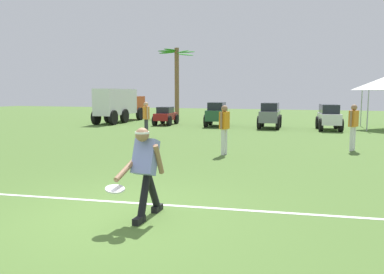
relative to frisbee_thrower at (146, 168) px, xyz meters
name	(u,v)px	position (x,y,z in m)	size (l,w,h in m)	color
ground_plane	(116,216)	(-0.51, -0.06, -0.80)	(80.00, 80.00, 0.00)	#4C6E2F
field_line_paint	(137,203)	(-0.51, 0.68, -0.80)	(21.12, 0.09, 0.01)	white
frisbee_thrower	(146,168)	(0.00, 0.00, 0.00)	(0.48, 1.08, 1.43)	black
frisbee_in_flight	(115,189)	(-0.22, -0.55, -0.21)	(0.39, 0.39, 0.07)	white
teammate_near_sideline	(146,116)	(-4.55, 9.49, 0.14)	(0.39, 0.41, 1.56)	#33333D
teammate_midfield	(353,123)	(3.60, 8.45, 0.14)	(0.34, 0.47, 1.56)	silver
teammate_deep	(224,125)	(-0.31, 6.28, 0.14)	(0.28, 0.49, 1.56)	silver
parked_car_slot_a	(166,116)	(-6.38, 16.03, -0.24)	(1.26, 2.27, 1.10)	maroon
parked_car_slot_b	(217,114)	(-3.17, 16.06, -0.06)	(1.40, 2.44, 1.40)	#235133
parked_car_slot_c	(270,115)	(-0.06, 15.84, -0.06)	(1.24, 2.38, 1.40)	slate
parked_car_slot_d	(329,116)	(3.00, 15.81, -0.08)	(1.37, 2.48, 1.34)	silver
box_truck	(120,104)	(-10.08, 17.01, 0.43)	(1.79, 5.98, 2.20)	#CC4C19
palm_tree_far_left	(177,75)	(-8.33, 23.04, 2.55)	(3.45, 3.17, 5.48)	brown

